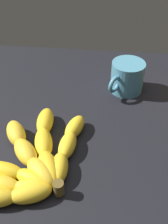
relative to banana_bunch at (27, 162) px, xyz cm
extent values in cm
cube|color=black|center=(-7.11, -10.43, -3.76)|extent=(80.46, 78.20, 4.08)
ellipsoid|color=yellow|center=(-6.45, 0.80, -0.04)|extent=(3.71, 7.48, 3.36)
ellipsoid|color=yellow|center=(-6.67, -5.03, -0.04)|extent=(4.26, 7.69, 3.36)
ellipsoid|color=yellow|center=(-7.92, -10.74, -0.04)|extent=(5.39, 7.99, 3.36)
ellipsoid|color=yellow|center=(-4.48, 0.99, 0.10)|extent=(6.99, 8.93, 3.65)
ellipsoid|color=yellow|center=(-2.13, -5.07, 0.10)|extent=(5.68, 8.84, 3.65)
ellipsoid|color=yellow|center=(-1.08, -11.48, 0.10)|extent=(4.12, 8.36, 3.65)
ellipsoid|color=yellow|center=(-3.30, 2.21, 0.16)|extent=(8.13, 7.84, 3.76)
ellipsoid|color=yellow|center=(0.86, -2.15, 0.16)|extent=(7.69, 8.23, 3.76)
ellipsoid|color=yellow|center=(4.31, -7.09, 0.16)|extent=(7.07, 8.42, 3.76)
ellipsoid|color=yellow|center=(-2.26, 3.78, -0.12)|extent=(8.45, 5.50, 3.21)
ellipsoid|color=yellow|center=(3.82, 2.38, -0.12)|extent=(8.20, 4.23, 3.21)
ellipsoid|color=yellow|center=(-2.37, 5.45, -0.21)|extent=(7.14, 3.38, 3.02)
ellipsoid|color=yellow|center=(3.20, 5.19, -0.21)|extent=(7.36, 4.00, 3.02)
ellipsoid|color=yellow|center=(-2.40, 6.73, -0.02)|extent=(8.25, 5.72, 3.40)
cylinder|color=brown|center=(-6.66, 5.23, 0.08)|extent=(2.00, 2.00, 3.00)
cylinder|color=teal|center=(-19.47, -28.23, 2.34)|extent=(8.52, 8.52, 8.13)
torus|color=teal|center=(-16.25, -23.82, 2.75)|extent=(3.50, 4.29, 4.58)
camera|label=1|loc=(-14.39, 31.46, 41.15)|focal=42.95mm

